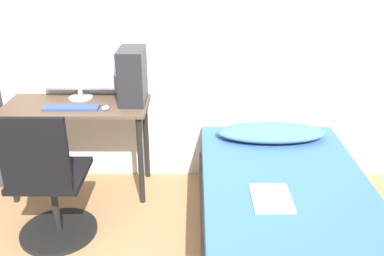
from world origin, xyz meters
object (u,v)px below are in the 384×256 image
at_px(bed, 285,217).
at_px(monitor, 78,72).
at_px(office_chair, 50,191).
at_px(pc_tower, 132,76).
at_px(keyboard, 71,108).

distance_m(bed, monitor, 1.90).
bearing_deg(bed, office_chair, 177.67).
bearing_deg(pc_tower, bed, -36.15).
distance_m(monitor, keyboard, 0.32).
bearing_deg(monitor, pc_tower, -10.37).
height_order(office_chair, monitor, monitor).
distance_m(office_chair, pc_tower, 1.05).
bearing_deg(pc_tower, keyboard, -159.78).
bearing_deg(monitor, office_chair, -93.47).
distance_m(bed, pc_tower, 1.53).
xyz_separation_m(bed, keyboard, (-1.53, 0.63, 0.53)).
distance_m(office_chair, bed, 1.58).
xyz_separation_m(office_chair, pc_tower, (0.49, 0.73, 0.58)).
relative_size(office_chair, keyboard, 2.34).
bearing_deg(bed, keyboard, 157.78).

